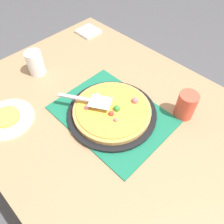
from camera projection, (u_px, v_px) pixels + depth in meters
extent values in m
plane|color=#4C4C51|center=(112.00, 182.00, 1.53)|extent=(8.00, 8.00, 0.00)
cube|color=#9E7A56|center=(112.00, 117.00, 0.96)|extent=(1.40, 1.00, 0.03)
cube|color=#9E7A56|center=(94.00, 70.00, 1.73)|extent=(0.07, 0.07, 0.72)
cube|color=#196B4C|center=(112.00, 114.00, 0.95)|extent=(0.48, 0.36, 0.01)
cylinder|color=black|center=(112.00, 113.00, 0.94)|extent=(0.38, 0.38, 0.01)
cylinder|color=tan|center=(112.00, 110.00, 0.92)|extent=(0.33, 0.33, 0.02)
cylinder|color=gold|center=(112.00, 109.00, 0.91)|extent=(0.30, 0.30, 0.01)
sphere|color=red|center=(100.00, 96.00, 0.95)|extent=(0.02, 0.02, 0.02)
sphere|color=#B76675|center=(109.00, 103.00, 0.92)|extent=(0.02, 0.02, 0.02)
sphere|color=#338433|center=(99.00, 98.00, 0.94)|extent=(0.02, 0.02, 0.02)
sphere|color=#338433|center=(117.00, 108.00, 0.90)|extent=(0.03, 0.03, 0.03)
sphere|color=#E5CC7F|center=(97.00, 96.00, 0.95)|extent=(0.03, 0.03, 0.03)
sphere|color=#B76675|center=(135.00, 100.00, 0.93)|extent=(0.03, 0.03, 0.03)
sphere|color=#B76675|center=(87.00, 107.00, 0.91)|extent=(0.02, 0.02, 0.02)
sphere|color=#B76675|center=(116.00, 120.00, 0.87)|extent=(0.02, 0.02, 0.02)
sphere|color=red|center=(111.00, 114.00, 0.89)|extent=(0.02, 0.02, 0.02)
cylinder|color=white|center=(8.00, 119.00, 0.93)|extent=(0.22, 0.22, 0.01)
cylinder|color=#EAB747|center=(6.00, 117.00, 0.92)|extent=(0.11, 0.11, 0.02)
cylinder|color=white|center=(35.00, 63.00, 1.08)|extent=(0.08, 0.08, 0.12)
cylinder|color=#E04C38|center=(186.00, 105.00, 0.90)|extent=(0.08, 0.08, 0.12)
cube|color=silver|center=(100.00, 102.00, 0.90)|extent=(0.11, 0.11, 0.00)
cube|color=#B2B2B7|center=(74.00, 97.00, 0.92)|extent=(0.13, 0.09, 0.01)
cube|color=white|center=(88.00, 32.00, 1.36)|extent=(0.12, 0.12, 0.02)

